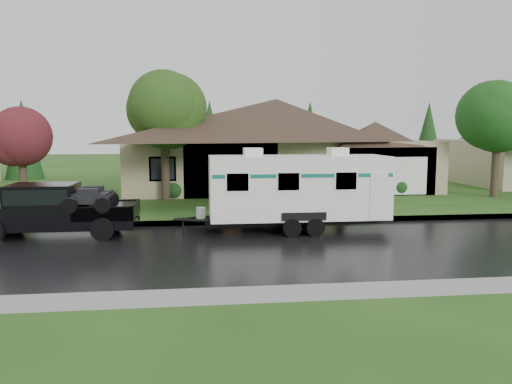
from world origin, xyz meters
TOP-DOWN VIEW (x-y plane):
  - ground at (0.00, 0.00)m, footprint 140.00×140.00m
  - road at (0.00, -2.00)m, footprint 140.00×8.00m
  - curb at (0.00, 2.25)m, footprint 140.00×0.50m
  - lawn at (0.00, 15.00)m, footprint 140.00×26.00m
  - house_main at (2.29, 13.84)m, footprint 19.44×10.80m
  - tree_left_green at (-4.66, 8.56)m, footprint 3.95×3.95m
  - tree_red at (-10.85, 6.02)m, footprint 2.79×2.79m
  - tree_right_green at (13.08, 7.84)m, footprint 3.80×3.80m
  - shrub_row at (2.00, 9.30)m, footprint 13.60×1.00m
  - pickup_truck at (-8.15, 0.58)m, footprint 5.60×2.13m
  - travel_trailer at (0.65, 0.58)m, footprint 6.90×2.43m

SIDE VIEW (x-z plane):
  - ground at x=0.00m, z-range 0.00..0.00m
  - road at x=0.00m, z-range 0.00..0.01m
  - curb at x=0.00m, z-range 0.00..0.15m
  - lawn at x=0.00m, z-range 0.00..0.15m
  - shrub_row at x=2.00m, z-range 0.15..1.15m
  - pickup_truck at x=-8.15m, z-range 0.07..1.93m
  - travel_trailer at x=0.65m, z-range 0.09..3.19m
  - tree_red at x=-10.85m, z-range 1.04..5.65m
  - house_main at x=2.29m, z-range 0.14..7.04m
  - tree_right_green at x=13.08m, z-range 1.37..7.66m
  - tree_left_green at x=-4.66m, z-range 1.42..7.95m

